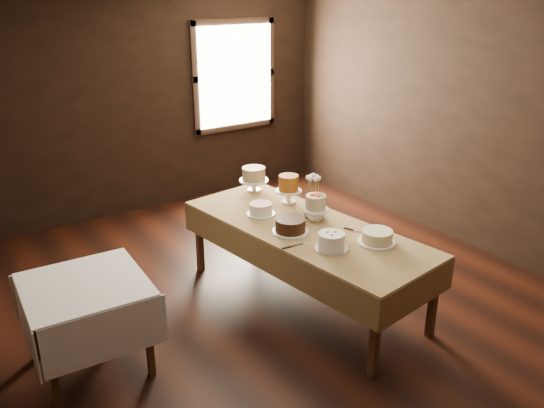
{
  "coord_description": "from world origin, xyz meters",
  "views": [
    {
      "loc": [
        -2.55,
        -3.49,
        2.73
      ],
      "look_at": [
        0.0,
        0.2,
        0.95
      ],
      "focal_mm": 36.53,
      "sensor_mm": 36.0,
      "label": 1
    }
  ],
  "objects_px": {
    "cake_server_d": "(304,212)",
    "cake_server_e": "(300,245)",
    "side_table": "(85,293)",
    "cake_server_a": "(335,232)",
    "cake_speckled": "(254,180)",
    "cake_cream": "(377,237)",
    "cake_lattice": "(261,210)",
    "flower_vase": "(313,203)",
    "cake_caramel": "(288,191)",
    "cake_flowers": "(315,209)",
    "display_table": "(305,232)",
    "cake_chocolate": "(290,226)",
    "cake_swirl": "(331,242)",
    "cake_server_b": "(361,232)"
  },
  "relations": [
    {
      "from": "side_table",
      "to": "cake_chocolate",
      "type": "relative_size",
      "value": 2.45
    },
    {
      "from": "side_table",
      "to": "cake_server_a",
      "type": "bearing_deg",
      "value": -11.07
    },
    {
      "from": "cake_server_a",
      "to": "flower_vase",
      "type": "xyz_separation_m",
      "value": [
        0.15,
        0.5,
        0.07
      ]
    },
    {
      "from": "display_table",
      "to": "cake_swirl",
      "type": "xyz_separation_m",
      "value": [
        -0.1,
        -0.48,
        0.12
      ]
    },
    {
      "from": "cake_caramel",
      "to": "cake_server_e",
      "type": "bearing_deg",
      "value": -120.62
    },
    {
      "from": "cake_flowers",
      "to": "display_table",
      "type": "bearing_deg",
      "value": -158.1
    },
    {
      "from": "cake_lattice",
      "to": "flower_vase",
      "type": "xyz_separation_m",
      "value": [
        0.45,
        -0.2,
        0.03
      ]
    },
    {
      "from": "display_table",
      "to": "cake_speckled",
      "type": "bearing_deg",
      "value": 83.29
    },
    {
      "from": "cake_cream",
      "to": "cake_server_d",
      "type": "height_order",
      "value": "cake_cream"
    },
    {
      "from": "cake_lattice",
      "to": "cake_server_d",
      "type": "bearing_deg",
      "value": -26.24
    },
    {
      "from": "cake_cream",
      "to": "cake_server_e",
      "type": "xyz_separation_m",
      "value": [
        -0.55,
        0.33,
        -0.05
      ]
    },
    {
      "from": "cake_speckled",
      "to": "cake_cream",
      "type": "xyz_separation_m",
      "value": [
        0.16,
        -1.62,
        -0.06
      ]
    },
    {
      "from": "cake_server_e",
      "to": "flower_vase",
      "type": "bearing_deg",
      "value": 50.58
    },
    {
      "from": "cake_caramel",
      "to": "cake_cream",
      "type": "distance_m",
      "value": 1.15
    },
    {
      "from": "cake_speckled",
      "to": "cake_server_e",
      "type": "bearing_deg",
      "value": -106.78
    },
    {
      "from": "cake_caramel",
      "to": "cake_flowers",
      "type": "distance_m",
      "value": 0.48
    },
    {
      "from": "side_table",
      "to": "cake_caramel",
      "type": "relative_size",
      "value": 3.06
    },
    {
      "from": "cake_chocolate",
      "to": "flower_vase",
      "type": "distance_m",
      "value": 0.53
    },
    {
      "from": "side_table",
      "to": "cake_server_a",
      "type": "height_order",
      "value": "cake_server_a"
    },
    {
      "from": "display_table",
      "to": "cake_server_b",
      "type": "relative_size",
      "value": 10.4
    },
    {
      "from": "cake_server_d",
      "to": "cake_server_e",
      "type": "height_order",
      "value": "same"
    },
    {
      "from": "display_table",
      "to": "cake_cream",
      "type": "bearing_deg",
      "value": -65.04
    },
    {
      "from": "side_table",
      "to": "cake_server_e",
      "type": "bearing_deg",
      "value": -14.41
    },
    {
      "from": "cake_caramel",
      "to": "cake_chocolate",
      "type": "bearing_deg",
      "value": -124.82
    },
    {
      "from": "display_table",
      "to": "flower_vase",
      "type": "xyz_separation_m",
      "value": [
        0.28,
        0.25,
        0.13
      ]
    },
    {
      "from": "cake_flowers",
      "to": "cake_swirl",
      "type": "distance_m",
      "value": 0.61
    },
    {
      "from": "cake_speckled",
      "to": "cake_caramel",
      "type": "distance_m",
      "value": 0.49
    },
    {
      "from": "cake_flowers",
      "to": "flower_vase",
      "type": "xyz_separation_m",
      "value": [
        0.11,
        0.18,
        -0.03
      ]
    },
    {
      "from": "cake_chocolate",
      "to": "flower_vase",
      "type": "height_order",
      "value": "flower_vase"
    },
    {
      "from": "cake_flowers",
      "to": "cake_server_a",
      "type": "height_order",
      "value": "cake_flowers"
    },
    {
      "from": "cake_flowers",
      "to": "cake_cream",
      "type": "xyz_separation_m",
      "value": [
        0.11,
        -0.67,
        -0.05
      ]
    },
    {
      "from": "cake_speckled",
      "to": "cake_server_b",
      "type": "xyz_separation_m",
      "value": [
        0.19,
        -1.4,
        -0.11
      ]
    },
    {
      "from": "cake_lattice",
      "to": "display_table",
      "type": "bearing_deg",
      "value": -69.12
    },
    {
      "from": "cake_speckled",
      "to": "cake_server_a",
      "type": "distance_m",
      "value": 1.28
    },
    {
      "from": "side_table",
      "to": "cake_server_b",
      "type": "distance_m",
      "value": 2.29
    },
    {
      "from": "display_table",
      "to": "cake_server_e",
      "type": "relative_size",
      "value": 10.4
    },
    {
      "from": "cake_server_b",
      "to": "flower_vase",
      "type": "distance_m",
      "value": 0.63
    },
    {
      "from": "cake_swirl",
      "to": "cake_cream",
      "type": "height_order",
      "value": "cake_swirl"
    },
    {
      "from": "cake_cream",
      "to": "cake_server_a",
      "type": "relative_size",
      "value": 1.31
    },
    {
      "from": "cake_server_a",
      "to": "cake_server_e",
      "type": "height_order",
      "value": "same"
    },
    {
      "from": "cake_speckled",
      "to": "cake_swirl",
      "type": "relative_size",
      "value": 1.14
    },
    {
      "from": "cake_server_b",
      "to": "cake_server_d",
      "type": "height_order",
      "value": "same"
    },
    {
      "from": "cake_lattice",
      "to": "cake_chocolate",
      "type": "relative_size",
      "value": 0.73
    },
    {
      "from": "side_table",
      "to": "cake_server_d",
      "type": "xyz_separation_m",
      "value": [
        2.11,
        0.12,
        0.11
      ]
    },
    {
      "from": "cake_caramel",
      "to": "cake_server_b",
      "type": "relative_size",
      "value": 1.23
    },
    {
      "from": "side_table",
      "to": "cake_lattice",
      "type": "relative_size",
      "value": 3.38
    },
    {
      "from": "cake_server_d",
      "to": "cake_flowers",
      "type": "bearing_deg",
      "value": -158.49
    },
    {
      "from": "cake_lattice",
      "to": "cake_server_a",
      "type": "height_order",
      "value": "cake_lattice"
    },
    {
      "from": "cake_server_e",
      "to": "flower_vase",
      "type": "height_order",
      "value": "flower_vase"
    },
    {
      "from": "cake_swirl",
      "to": "flower_vase",
      "type": "bearing_deg",
      "value": 61.99
    }
  ]
}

